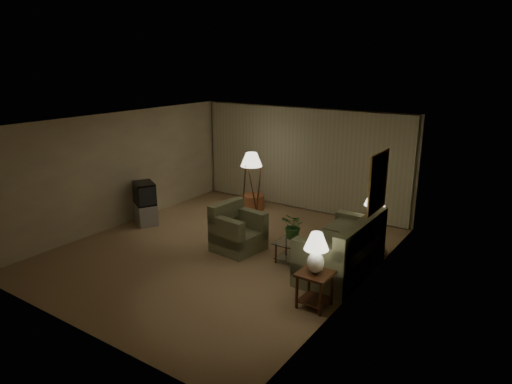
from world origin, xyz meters
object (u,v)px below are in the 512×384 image
at_px(armchair, 238,232).
at_px(tv_cabinet, 146,213).
at_px(sofa, 341,251).
at_px(table_lamp_near, 316,249).
at_px(table_lamp_far, 374,205).
at_px(side_table_near, 315,283).
at_px(crt_tv, 144,193).
at_px(side_table_far, 372,234).
at_px(vase, 293,240).
at_px(floor_lamp, 252,184).
at_px(coffee_table, 300,251).
at_px(ottoman, 253,202).

relative_size(armchair, tv_cabinet, 1.34).
bearing_deg(sofa, table_lamp_near, 7.15).
height_order(table_lamp_near, table_lamp_far, table_lamp_far).
xyz_separation_m(side_table_near, table_lamp_far, (-0.00, 2.60, 0.62)).
relative_size(table_lamp_near, table_lamp_far, 0.95).
relative_size(side_table_near, crt_tv, 0.79).
bearing_deg(table_lamp_near, sofa, 96.34).
height_order(side_table_far, vase, side_table_far).
xyz_separation_m(crt_tv, floor_lamp, (1.86, 1.86, 0.10)).
height_order(sofa, armchair, sofa).
relative_size(coffee_table, ottoman, 1.67).
distance_m(table_lamp_far, ottoman, 3.86).
distance_m(side_table_near, floor_lamp, 4.56).
height_order(armchair, table_lamp_near, table_lamp_near).
relative_size(side_table_near, tv_cabinet, 0.72).
bearing_deg(floor_lamp, table_lamp_far, -7.88).
height_order(side_table_far, crt_tv, crt_tv).
height_order(table_lamp_far, floor_lamp, floor_lamp).
distance_m(coffee_table, crt_tv, 4.28).
height_order(armchair, coffee_table, armchair).
height_order(table_lamp_far, vase, table_lamp_far).
bearing_deg(floor_lamp, side_table_near, -42.51).
height_order(side_table_near, vase, side_table_near).
height_order(armchair, crt_tv, crt_tv).
bearing_deg(table_lamp_near, table_lamp_far, 90.00).
bearing_deg(armchair, tv_cabinet, 95.68).
bearing_deg(crt_tv, ottoman, 86.42).
xyz_separation_m(side_table_far, floor_lamp, (-3.34, 0.46, 0.47)).
relative_size(armchair, table_lamp_near, 1.64).
relative_size(armchair, coffee_table, 1.13).
distance_m(sofa, table_lamp_near, 1.47).
distance_m(armchair, floor_lamp, 2.18).
xyz_separation_m(armchair, side_table_near, (2.37, -1.17, 0.02)).
relative_size(crt_tv, vase, 5.47).
relative_size(sofa, side_table_far, 3.36).
height_order(table_lamp_far, coffee_table, table_lamp_far).
bearing_deg(sofa, crt_tv, -87.53).
bearing_deg(crt_tv, floor_lamp, 74.73).
distance_m(crt_tv, floor_lamp, 2.63).
bearing_deg(coffee_table, side_table_near, -52.73).
xyz_separation_m(side_table_near, table_lamp_near, (-0.00, 0.00, 0.59)).
height_order(side_table_far, tv_cabinet, side_table_far).
xyz_separation_m(side_table_far, vase, (-1.10, -1.35, 0.09)).
relative_size(sofa, coffee_table, 2.03).
xyz_separation_m(coffee_table, ottoman, (-2.69, 2.32, -0.08)).
relative_size(sofa, side_table_near, 3.36).
distance_m(side_table_near, side_table_far, 2.60).
xyz_separation_m(crt_tv, vase, (4.10, 0.05, -0.28)).
distance_m(sofa, coffee_table, 0.82).
relative_size(side_table_near, vase, 4.34).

